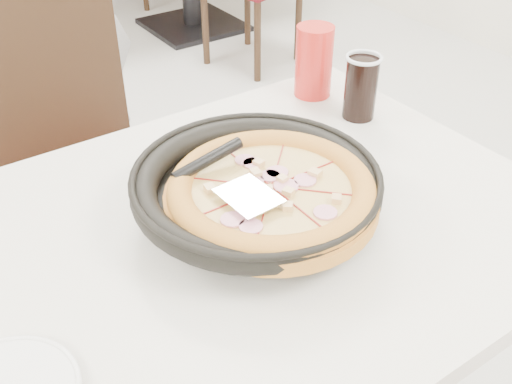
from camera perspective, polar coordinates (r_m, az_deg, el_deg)
main_table at (r=1.25m, az=-3.85°, el=-17.67°), size 1.29×0.94×0.75m
chair_far at (r=1.61m, az=-16.42°, el=0.10°), size 0.44×0.44×0.95m
trivet at (r=0.99m, az=-1.23°, el=-1.86°), size 0.12×0.12×0.04m
pizza_pan at (r=0.99m, az=0.00°, el=-0.38°), size 0.40×0.40×0.01m
pizza at (r=0.95m, az=1.47°, el=-0.54°), size 0.38×0.38×0.02m
pizza_server at (r=0.90m, az=-0.70°, el=-0.36°), size 0.08×0.10×0.00m
cola_glass at (r=1.29m, az=9.94°, el=9.65°), size 0.08×0.08×0.13m
red_cup at (r=1.37m, az=5.53°, el=12.28°), size 0.09×0.09×0.16m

